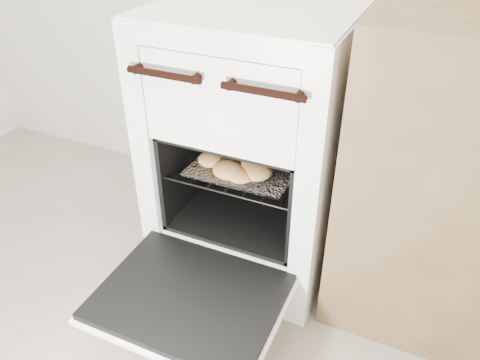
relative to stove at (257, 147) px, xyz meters
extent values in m
cube|color=white|center=(0.00, 0.01, 0.01)|extent=(0.59, 0.63, 0.91)
cylinder|color=black|center=(-0.14, -0.32, 0.35)|extent=(0.22, 0.02, 0.02)
cylinder|color=black|center=(0.14, -0.32, 0.35)|extent=(0.22, 0.02, 0.02)
cube|color=black|center=(0.00, -0.50, -0.24)|extent=(0.51, 0.39, 0.02)
cube|color=white|center=(0.00, -0.50, -0.26)|extent=(0.53, 0.41, 0.02)
cylinder|color=black|center=(-0.21, -0.07, -0.03)|extent=(0.01, 0.41, 0.01)
cylinder|color=black|center=(0.21, -0.07, -0.03)|extent=(0.01, 0.41, 0.01)
cylinder|color=black|center=(0.00, -0.26, -0.03)|extent=(0.42, 0.01, 0.01)
cylinder|color=black|center=(0.00, 0.13, -0.03)|extent=(0.42, 0.01, 0.01)
cylinder|color=black|center=(-0.18, -0.07, -0.03)|extent=(0.01, 0.39, 0.01)
cylinder|color=black|center=(-0.12, -0.07, -0.03)|extent=(0.01, 0.39, 0.01)
cylinder|color=black|center=(-0.06, -0.07, -0.03)|extent=(0.01, 0.39, 0.01)
cylinder|color=black|center=(0.00, -0.07, -0.03)|extent=(0.01, 0.39, 0.01)
cylinder|color=black|center=(0.06, -0.07, -0.03)|extent=(0.01, 0.39, 0.01)
cylinder|color=black|center=(0.12, -0.07, -0.03)|extent=(0.01, 0.39, 0.01)
cylinder|color=black|center=(0.18, -0.07, -0.03)|extent=(0.01, 0.39, 0.01)
cube|color=white|center=(0.00, -0.09, -0.02)|extent=(0.34, 0.30, 0.01)
ellipsoid|color=#E0AC59|center=(0.02, 0.02, 0.01)|extent=(0.15, 0.15, 0.05)
ellipsoid|color=#E0AC59|center=(-0.04, -0.15, 0.00)|extent=(0.12, 0.12, 0.04)
ellipsoid|color=#E0AC59|center=(-0.02, -0.18, 0.01)|extent=(0.13, 0.13, 0.05)
ellipsoid|color=#E0AC59|center=(-0.10, -0.15, 0.00)|extent=(0.11, 0.11, 0.04)
ellipsoid|color=#E0AC59|center=(0.02, -0.19, 0.00)|extent=(0.13, 0.13, 0.04)
ellipsoid|color=#E0AC59|center=(0.06, -0.15, 0.01)|extent=(0.15, 0.15, 0.05)
ellipsoid|color=#E0AC59|center=(0.04, -0.15, 0.01)|extent=(0.13, 0.13, 0.05)
camera|label=1|loc=(0.52, -1.30, 0.78)|focal=35.00mm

